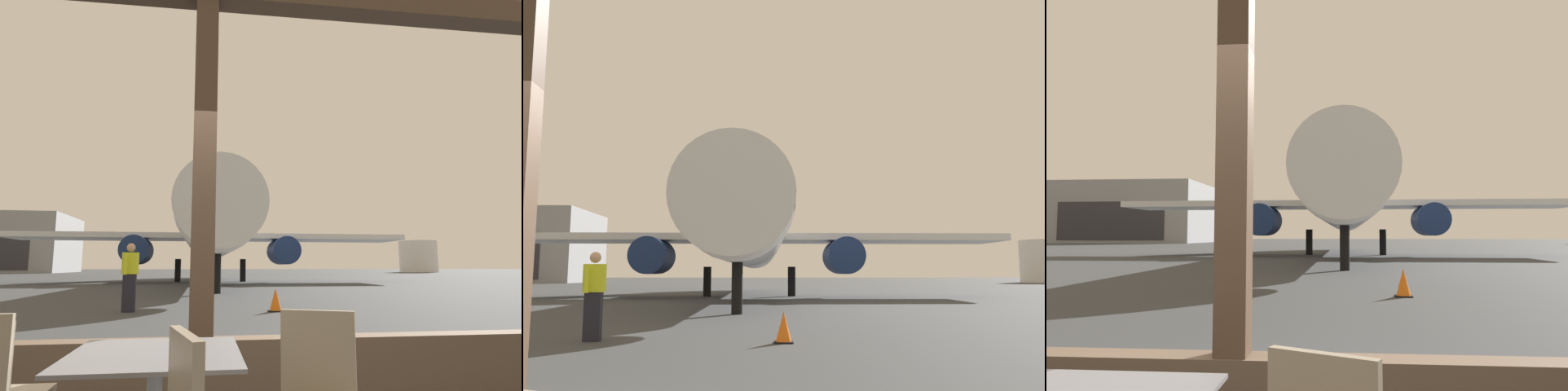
# 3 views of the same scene
# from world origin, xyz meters

# --- Properties ---
(ground_plane) EXTENTS (220.00, 220.00, 0.00)m
(ground_plane) POSITION_xyz_m (0.00, 40.00, 0.00)
(ground_plane) COLOR #383A3D
(airplane) EXTENTS (27.70, 30.75, 10.35)m
(airplane) POSITION_xyz_m (0.61, 26.57, 3.49)
(airplane) COLOR silver
(airplane) RESTS_ON ground
(ground_crew_worker) EXTENTS (0.40, 0.53, 1.74)m
(ground_crew_worker) POSITION_xyz_m (-1.85, 7.85, 0.90)
(ground_crew_worker) COLOR black
(ground_crew_worker) RESTS_ON ground
(traffic_cone) EXTENTS (0.36, 0.36, 0.59)m
(traffic_cone) POSITION_xyz_m (1.89, 7.48, 0.28)
(traffic_cone) COLOR orange
(traffic_cone) RESTS_ON ground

